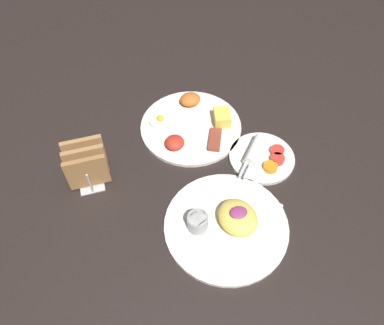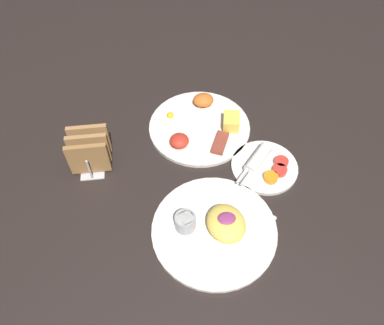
{
  "view_description": "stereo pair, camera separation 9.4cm",
  "coord_description": "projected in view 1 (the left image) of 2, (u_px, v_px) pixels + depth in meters",
  "views": [
    {
      "loc": [
        -0.13,
        -0.52,
        0.78
      ],
      "look_at": [
        0.03,
        0.04,
        0.03
      ],
      "focal_mm": 35.0,
      "sensor_mm": 36.0,
      "label": 1
    },
    {
      "loc": [
        -0.04,
        -0.53,
        0.78
      ],
      "look_at": [
        0.03,
        0.04,
        0.03
      ],
      "focal_mm": 35.0,
      "sensor_mm": 36.0,
      "label": 2
    }
  ],
  "objects": [
    {
      "name": "plate_breakfast",
      "position": [
        192.0,
        124.0,
        1.05
      ],
      "size": [
        0.28,
        0.28,
        0.05
      ],
      "color": "silver",
      "rests_on": "ground_plane"
    },
    {
      "name": "toast_rack",
      "position": [
        86.0,
        164.0,
        0.92
      ],
      "size": [
        0.1,
        0.12,
        0.1
      ],
      "color": "#B7B7BC",
      "rests_on": "ground_plane"
    },
    {
      "name": "plate_condiments",
      "position": [
        262.0,
        156.0,
        0.98
      ],
      "size": [
        0.17,
        0.17,
        0.04
      ],
      "color": "silver",
      "rests_on": "ground_plane"
    },
    {
      "name": "teaspoon",
      "position": [
        275.0,
        217.0,
        0.88
      ],
      "size": [
        0.09,
        0.1,
        0.01
      ],
      "color": "silver",
      "rests_on": "ground_plane"
    },
    {
      "name": "plate_foreground",
      "position": [
        227.0,
        223.0,
        0.86
      ],
      "size": [
        0.29,
        0.29,
        0.06
      ],
      "color": "silver",
      "rests_on": "ground_plane"
    },
    {
      "name": "ground_plane",
      "position": [
        185.0,
        185.0,
        0.94
      ],
      "size": [
        3.0,
        3.0,
        0.0
      ],
      "primitive_type": "plane",
      "color": "black"
    }
  ]
}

